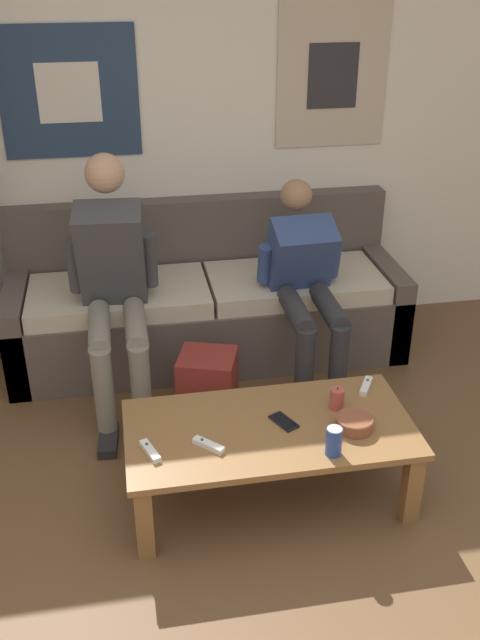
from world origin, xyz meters
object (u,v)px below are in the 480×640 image
object	(u,v)px
game_controller_near_left	(208,445)
game_controller_near_right	(366,386)
backpack	(207,390)
ceramic_bowl	(355,422)
person_seated_teen	(306,282)
person_seated_adult	(114,278)
game_controller_far_center	(150,451)
pillar_candle	(337,399)
cell_phone	(284,421)
coffee_table	(269,437)
couch	(207,306)
drink_can_blue	(334,441)

from	to	relation	value
game_controller_near_left	game_controller_near_right	size ratio (longest dim) A/B	0.90
backpack	ceramic_bowl	distance (m)	0.91
ceramic_bowl	person_seated_teen	bearing A→B (deg)	87.03
person_seated_adult	backpack	size ratio (longest dim) A/B	3.36
person_seated_teen	game_controller_far_center	world-z (taller)	person_seated_teen
person_seated_teen	ceramic_bowl	world-z (taller)	person_seated_teen
game_controller_near_left	pillar_candle	bearing A→B (deg)	16.62
ceramic_bowl	game_controller_far_center	distance (m)	0.86
ceramic_bowl	game_controller_near_right	xyz separation A→B (m)	(0.15, 0.29, -0.02)
cell_phone	coffee_table	bearing A→B (deg)	-167.53
person_seated_adult	person_seated_teen	distance (m)	1.02
coffee_table	game_controller_far_center	size ratio (longest dim) A/B	8.37
game_controller_near_right	couch	bearing A→B (deg)	117.37
backpack	drink_can_blue	xyz separation A→B (m)	(0.40, -0.84, 0.26)
person_seated_teen	coffee_table	bearing A→B (deg)	-112.91
coffee_table	game_controller_far_center	world-z (taller)	game_controller_far_center
game_controller_near_right	cell_phone	size ratio (longest dim) A/B	0.93
backpack	cell_phone	size ratio (longest dim) A/B	2.50
person_seated_adult	ceramic_bowl	size ratio (longest dim) A/B	7.76
game_controller_far_center	cell_phone	distance (m)	0.59
person_seated_adult	backpack	world-z (taller)	person_seated_adult
couch	game_controller_far_center	world-z (taller)	couch
couch	drink_can_blue	distance (m)	1.60
couch	drink_can_blue	bearing A→B (deg)	-79.20
game_controller_near_left	game_controller_far_center	world-z (taller)	same
person_seated_adult	game_controller_near_left	world-z (taller)	person_seated_adult
cell_phone	game_controller_near_right	bearing A→B (deg)	23.79
person_seated_adult	pillar_candle	size ratio (longest dim) A/B	11.75
pillar_candle	game_controller_far_center	world-z (taller)	pillar_candle
game_controller_far_center	couch	bearing A→B (deg)	73.43
cell_phone	game_controller_near_left	bearing A→B (deg)	-161.89
ceramic_bowl	cell_phone	xyz separation A→B (m)	(-0.28, 0.09, -0.03)
person_seated_adult	game_controller_near_left	xyz separation A→B (m)	(0.33, -1.07, -0.30)
game_controller_near_left	drink_can_blue	bearing A→B (deg)	-14.66
person_seated_teen	pillar_candle	size ratio (longest dim) A/B	9.92
game_controller_far_center	ceramic_bowl	bearing A→B (deg)	0.98
ceramic_bowl	game_controller_far_center	bearing A→B (deg)	-179.02
backpack	pillar_candle	distance (m)	0.78
person_seated_adult	cell_phone	world-z (taller)	person_seated_adult
drink_can_blue	cell_phone	size ratio (longest dim) A/B	0.82
coffee_table	pillar_candle	bearing A→B (deg)	14.15
backpack	game_controller_near_right	size ratio (longest dim) A/B	2.68
coffee_table	person_seated_adult	size ratio (longest dim) A/B	0.97
coffee_table	backpack	world-z (taller)	same
coffee_table	person_seated_teen	xyz separation A→B (m)	(0.40, 0.95, 0.27)
game_controller_near_left	game_controller_far_center	bearing A→B (deg)	179.18
person_seated_adult	drink_can_blue	size ratio (longest dim) A/B	10.26
person_seated_teen	ceramic_bowl	size ratio (longest dim) A/B	6.55
game_controller_near_left	cell_phone	distance (m)	0.36
coffee_table	person_seated_adult	distance (m)	1.20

